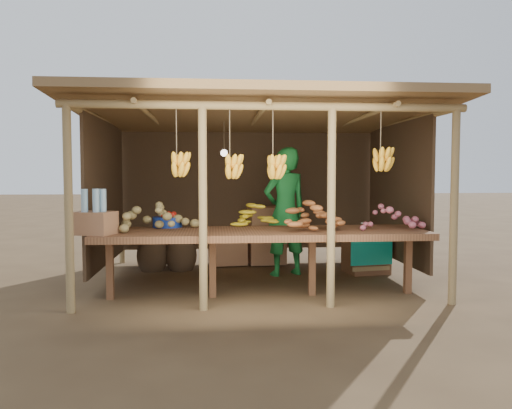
{
  "coord_description": "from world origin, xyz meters",
  "views": [
    {
      "loc": [
        -0.59,
        -6.86,
        1.47
      ],
      "look_at": [
        0.0,
        0.0,
        1.05
      ],
      "focal_mm": 35.0,
      "sensor_mm": 36.0,
      "label": 1
    }
  ],
  "objects": [
    {
      "name": "tomato_basin",
      "position": [
        -1.17,
        -0.5,
        0.88
      ],
      "size": [
        0.37,
        0.37,
        0.19
      ],
      "rotation": [
        0.0,
        0.0,
        0.2
      ],
      "color": "navy",
      "rests_on": "counter"
    },
    {
      "name": "potato_heap",
      "position": [
        -1.31,
        -0.86,
        0.98
      ],
      "size": [
        1.18,
        0.94,
        0.37
      ],
      "primitive_type": null,
      "rotation": [
        0.0,
        0.0,
        0.36
      ],
      "color": "#99864F",
      "rests_on": "counter"
    },
    {
      "name": "vendor",
      "position": [
        0.45,
        0.28,
        0.93
      ],
      "size": [
        0.79,
        0.65,
        1.85
      ],
      "primitive_type": "imported",
      "rotation": [
        0.0,
        0.0,
        3.5
      ],
      "color": "#1A7730",
      "rests_on": "ground"
    },
    {
      "name": "stall_structure",
      "position": [
        0.02,
        -0.09,
        1.91
      ],
      "size": [
        4.7,
        3.5,
        2.43
      ],
      "color": "#9B7E50",
      "rests_on": "ground"
    },
    {
      "name": "counter",
      "position": [
        0.0,
        -0.95,
        0.74
      ],
      "size": [
        3.9,
        1.05,
        0.8
      ],
      "color": "brown",
      "rests_on": "ground"
    },
    {
      "name": "tarp_crate",
      "position": [
        1.67,
        0.35,
        0.32
      ],
      "size": [
        0.72,
        0.65,
        0.77
      ],
      "color": "brown",
      "rests_on": "ground"
    },
    {
      "name": "banana_pile",
      "position": [
        -0.07,
        -0.49,
        0.97
      ],
      "size": [
        0.65,
        0.5,
        0.35
      ],
      "primitive_type": null,
      "rotation": [
        0.0,
        0.0,
        0.31
      ],
      "color": "gold",
      "rests_on": "counter"
    },
    {
      "name": "onion_heap",
      "position": [
        1.59,
        -0.92,
        0.98
      ],
      "size": [
        0.86,
        0.54,
        0.36
      ],
      "primitive_type": null,
      "rotation": [
        0.0,
        0.0,
        0.05
      ],
      "color": "#C35F6F",
      "rests_on": "counter"
    },
    {
      "name": "ground",
      "position": [
        0.0,
        0.0,
        0.0
      ],
      "size": [
        60.0,
        60.0,
        0.0
      ],
      "primitive_type": "plane",
      "color": "brown",
      "rests_on": "ground"
    },
    {
      "name": "sweet_potato_heap",
      "position": [
        0.56,
        -1.02,
        0.98
      ],
      "size": [
        1.01,
        0.75,
        0.35
      ],
      "primitive_type": null,
      "rotation": [
        0.0,
        0.0,
        0.25
      ],
      "color": "#A55A2A",
      "rests_on": "counter"
    },
    {
      "name": "bottle_box",
      "position": [
        -1.9,
        -1.2,
        0.99
      ],
      "size": [
        0.49,
        0.43,
        0.51
      ],
      "color": "#996544",
      "rests_on": "counter"
    },
    {
      "name": "carton_stack",
      "position": [
        0.06,
        1.13,
        0.41
      ],
      "size": [
        1.24,
        0.51,
        0.92
      ],
      "color": "#996544",
      "rests_on": "ground"
    },
    {
      "name": "burlap_sacks",
      "position": [
        -1.3,
        0.78,
        0.28
      ],
      "size": [
        0.91,
        0.48,
        0.64
      ],
      "color": "#493422",
      "rests_on": "ground"
    }
  ]
}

